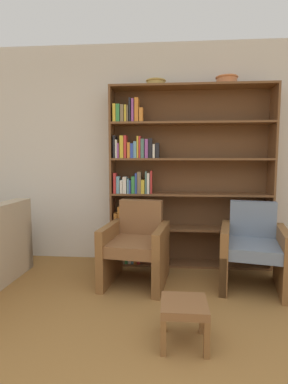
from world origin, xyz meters
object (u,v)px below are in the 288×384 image
at_px(bowl_slate, 227,80).
at_px(armchair_cushioned, 253,249).
at_px(bookshelf, 175,178).
at_px(footstool, 184,310).
at_px(armchair_leather, 136,246).
at_px(bowl_cream, 156,83).

distance_m(bowl_slate, armchair_cushioned, 1.95).
relative_size(bookshelf, footstool, 6.63).
bearing_deg(footstool, armchair_cushioned, 54.39).
relative_size(bowl_slate, armchair_leather, 0.30).
height_order(armchair_cushioned, footstool, armchair_cushioned).
bearing_deg(armchair_leather, bookshelf, -117.26).
xyz_separation_m(bowl_cream, armchair_cushioned, (1.04, -0.58, -1.84)).
xyz_separation_m(bowl_cream, armchair_leather, (-0.18, -0.58, -1.84)).
height_order(bookshelf, armchair_cushioned, bookshelf).
height_order(bookshelf, bowl_slate, bowl_slate).
bearing_deg(armchair_cushioned, armchair_leather, 11.78).
relative_size(armchair_leather, armchair_cushioned, 1.00).
height_order(bowl_slate, armchair_leather, bowl_slate).
bearing_deg(bowl_cream, bowl_slate, -0.00).
bearing_deg(footstool, bowl_cream, 99.77).
height_order(bowl_cream, armchair_leather, bowl_cream).
distance_m(armchair_leather, footstool, 1.17).
bearing_deg(bowl_cream, bookshelf, 4.53).
height_order(armchair_leather, footstool, armchair_leather).
bearing_deg(armchair_leather, armchair_cushioned, -172.37).
relative_size(bowl_cream, footstool, 0.72).
relative_size(bowl_slate, armchair_cushioned, 0.30).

